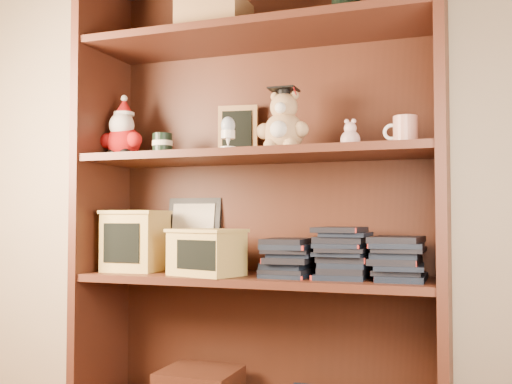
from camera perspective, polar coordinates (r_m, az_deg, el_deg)
bookcase at (r=2.00m, az=0.42°, el=-1.24°), size 1.20×0.35×1.60m
shelf_lower at (r=1.96m, az=0.00°, el=-8.28°), size 1.14×0.33×0.02m
shelf_upper at (r=1.96m, az=0.00°, el=3.43°), size 1.14×0.33×0.02m
santa_plush at (r=2.18m, az=-12.56°, el=5.43°), size 0.16×0.12×0.23m
teachers_tin at (r=2.11m, az=-8.91°, el=4.49°), size 0.07×0.07×0.08m
chalkboard_plaque at (r=2.12m, az=-1.73°, el=5.72°), size 0.14×0.09×0.18m
egg_cup at (r=1.92m, az=-2.68°, el=5.69°), size 0.05×0.05×0.11m
grad_teddy_bear at (r=1.94m, az=2.62°, el=6.27°), size 0.17×0.15×0.21m
pink_figurine at (r=1.88m, az=8.97°, el=5.19°), size 0.06×0.06×0.10m
teacher_mug at (r=1.86m, az=13.97°, el=5.62°), size 0.10×0.07×0.09m
certificate_frame at (r=2.19m, az=-5.98°, el=-3.94°), size 0.21×0.05×0.26m
treats_box at (r=2.14m, az=-11.38°, el=-4.53°), size 0.20×0.20×0.21m
pencils_box at (r=1.95m, az=-4.74°, el=-5.69°), size 0.27×0.22×0.15m
book_stack_left at (r=1.92m, az=3.24°, el=-6.11°), size 0.14×0.20×0.13m
book_stack_mid at (r=1.88m, az=8.31°, el=-5.68°), size 0.14×0.20×0.16m
book_stack_right at (r=1.85m, az=13.38°, el=-6.18°), size 0.14×0.20×0.13m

